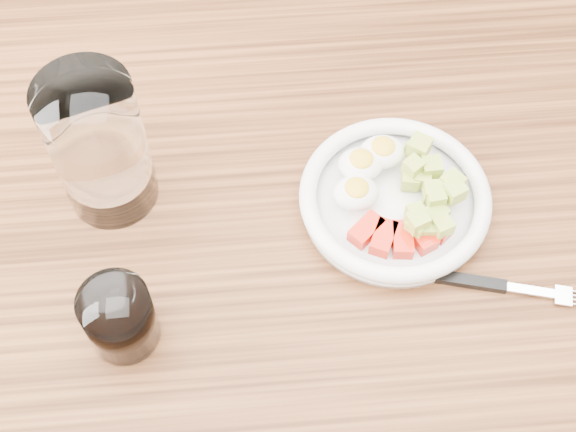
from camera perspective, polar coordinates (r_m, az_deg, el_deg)
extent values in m
cube|color=brown|center=(0.79, 0.79, -2.41)|extent=(1.50, 0.90, 0.04)
cylinder|color=white|center=(0.79, 7.52, 0.85)|extent=(0.18, 0.18, 0.01)
torus|color=white|center=(0.78, 7.63, 1.37)|extent=(0.19, 0.19, 0.02)
cube|color=red|center=(0.76, 5.58, -0.99)|extent=(0.04, 0.04, 0.02)
cube|color=red|center=(0.76, 6.80, -1.55)|extent=(0.03, 0.04, 0.02)
cube|color=red|center=(0.76, 8.15, -1.68)|extent=(0.02, 0.04, 0.02)
cube|color=red|center=(0.76, 9.41, -1.35)|extent=(0.03, 0.04, 0.02)
cube|color=red|center=(0.77, 10.38, -0.63)|extent=(0.04, 0.04, 0.02)
ellipsoid|color=white|center=(0.78, 5.19, 3.68)|extent=(0.04, 0.04, 0.02)
ellipsoid|color=yellow|center=(0.78, 5.24, 4.08)|extent=(0.02, 0.02, 0.01)
ellipsoid|color=white|center=(0.80, 6.72, 4.54)|extent=(0.04, 0.04, 0.02)
ellipsoid|color=yellow|center=(0.79, 6.79, 4.95)|extent=(0.02, 0.02, 0.01)
ellipsoid|color=white|center=(0.77, 4.86, 1.64)|extent=(0.04, 0.04, 0.02)
ellipsoid|color=yellow|center=(0.76, 4.92, 2.02)|extent=(0.02, 0.02, 0.01)
cube|color=#B3BF49|center=(0.76, 10.02, -0.84)|extent=(0.02, 0.02, 0.02)
cube|color=#B3BF49|center=(0.77, 9.07, 0.17)|extent=(0.02, 0.02, 0.02)
cube|color=#B3BF49|center=(0.78, 11.01, 1.70)|extent=(0.02, 0.02, 0.02)
cube|color=#B3BF49|center=(0.79, 8.69, 2.57)|extent=(0.02, 0.02, 0.02)
cube|color=#B3BF49|center=(0.78, 8.89, 3.48)|extent=(0.02, 0.02, 0.02)
cube|color=#B3BF49|center=(0.79, 9.55, 2.64)|extent=(0.02, 0.02, 0.02)
cube|color=#B3BF49|center=(0.78, 11.23, 1.64)|extent=(0.02, 0.02, 0.02)
cube|color=#B3BF49|center=(0.77, 10.41, 1.30)|extent=(0.02, 0.02, 0.02)
cube|color=#B3BF49|center=(0.77, 10.46, 0.09)|extent=(0.03, 0.03, 0.02)
cube|color=#B3BF49|center=(0.77, 11.75, 1.73)|extent=(0.02, 0.02, 0.02)
cube|color=#B3BF49|center=(0.80, 9.10, 4.75)|extent=(0.02, 0.02, 0.02)
cube|color=#B3BF49|center=(0.75, 9.14, -0.72)|extent=(0.03, 0.03, 0.02)
cube|color=#B3BF49|center=(0.78, 11.60, 2.29)|extent=(0.03, 0.03, 0.02)
cube|color=#B3BF49|center=(0.75, 9.17, -0.37)|extent=(0.02, 0.02, 0.02)
cube|color=#B3BF49|center=(0.79, 10.15, 3.40)|extent=(0.02, 0.02, 0.02)
cube|color=#B3BF49|center=(0.75, 10.92, -0.72)|extent=(0.02, 0.02, 0.02)
cube|color=#B3BF49|center=(0.77, 10.25, 1.73)|extent=(0.02, 0.02, 0.02)
cube|color=#B3BF49|center=(0.79, 9.31, 4.86)|extent=(0.03, 0.03, 0.02)
cube|color=black|center=(0.76, 12.22, -4.47)|extent=(0.08, 0.03, 0.01)
cube|color=silver|center=(0.77, 17.00, -5.12)|extent=(0.05, 0.02, 0.00)
cube|color=silver|center=(0.78, 19.00, -5.38)|extent=(0.02, 0.02, 0.00)
cylinder|color=white|center=(0.75, -13.29, 4.85)|extent=(0.09, 0.09, 0.16)
cylinder|color=white|center=(0.71, -11.90, -7.10)|extent=(0.06, 0.06, 0.07)
cylinder|color=black|center=(0.71, -11.87, -7.16)|extent=(0.05, 0.05, 0.06)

